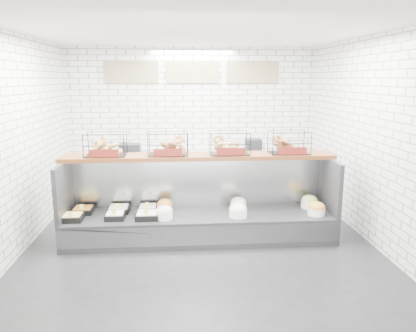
{
  "coord_description": "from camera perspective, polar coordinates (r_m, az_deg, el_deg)",
  "views": [
    {
      "loc": [
        -0.31,
        -5.49,
        2.38
      ],
      "look_at": [
        0.13,
        0.45,
        1.09
      ],
      "focal_mm": 35.0,
      "sensor_mm": 36.0,
      "label": 1
    }
  ],
  "objects": [
    {
      "name": "display_case",
      "position": [
        6.19,
        -1.19,
        -7.18
      ],
      "size": [
        4.0,
        0.9,
        1.2
      ],
      "color": "black",
      "rests_on": "ground"
    },
    {
      "name": "prep_counter",
      "position": [
        8.15,
        -2.01,
        -1.37
      ],
      "size": [
        4.0,
        0.6,
        1.2
      ],
      "color": "#93969B",
      "rests_on": "ground"
    },
    {
      "name": "bagel_shelf",
      "position": [
        6.1,
        -1.27,
        2.71
      ],
      "size": [
        4.1,
        0.5,
        0.4
      ],
      "color": "#4A240F",
      "rests_on": "display_case"
    },
    {
      "name": "ground",
      "position": [
        5.99,
        -0.97,
        -11.21
      ],
      "size": [
        5.5,
        5.5,
        0.0
      ],
      "primitive_type": "plane",
      "color": "black",
      "rests_on": "ground"
    },
    {
      "name": "room_shell",
      "position": [
        6.11,
        -1.37,
        9.17
      ],
      "size": [
        5.02,
        5.51,
        3.01
      ],
      "color": "white",
      "rests_on": "ground"
    }
  ]
}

